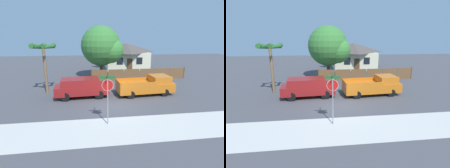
% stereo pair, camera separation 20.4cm
% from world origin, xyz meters
% --- Properties ---
extents(ground_plane, '(80.00, 80.00, 0.00)m').
position_xyz_m(ground_plane, '(0.00, 0.00, 0.00)').
color(ground_plane, '#47474C').
extents(sidewalk_strip, '(36.00, 3.20, 0.01)m').
position_xyz_m(sidewalk_strip, '(0.00, -3.60, 0.00)').
color(sidewalk_strip, beige).
rests_on(sidewalk_strip, ground).
extents(wooden_fence, '(12.35, 0.12, 1.52)m').
position_xyz_m(wooden_fence, '(4.51, 8.47, 0.71)').
color(wooden_fence, brown).
rests_on(wooden_fence, ground).
extents(house, '(7.68, 6.73, 4.31)m').
position_xyz_m(house, '(4.61, 17.56, 2.23)').
color(house, beige).
rests_on(house, ground).
extents(oak_tree, '(5.36, 5.10, 6.81)m').
position_xyz_m(oak_tree, '(-0.04, 9.88, 4.14)').
color(oak_tree, brown).
rests_on(oak_tree, ground).
extents(palm_tree, '(2.40, 2.59, 4.82)m').
position_xyz_m(palm_tree, '(-6.07, 4.25, 4.11)').
color(palm_tree, brown).
rests_on(palm_tree, ground).
extents(red_suv, '(4.89, 2.19, 1.78)m').
position_xyz_m(red_suv, '(-2.65, 2.59, 0.98)').
color(red_suv, maroon).
rests_on(red_suv, ground).
extents(orange_pickup, '(5.46, 2.37, 1.81)m').
position_xyz_m(orange_pickup, '(3.56, 2.61, 0.88)').
color(orange_pickup, orange).
rests_on(orange_pickup, ground).
extents(stop_sign, '(0.93, 0.84, 3.32)m').
position_xyz_m(stop_sign, '(-0.85, -2.85, 2.26)').
color(stop_sign, gray).
rests_on(stop_sign, ground).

